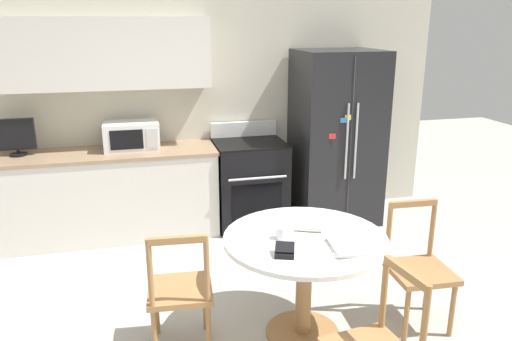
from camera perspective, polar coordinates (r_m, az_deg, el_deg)
The scene contains 13 objects.
back_wall at distance 5.35m, azimuth -8.96°, elevation 9.12°, with size 5.20×0.44×2.60m.
kitchen_counter at distance 5.28m, azimuth -16.77°, elevation -2.68°, with size 2.24×0.64×0.90m.
refrigerator at distance 5.48m, azimuth 9.13°, elevation 3.74°, with size 0.87×0.78×1.85m.
oven_range at distance 5.36m, azimuth -0.72°, elevation -1.41°, with size 0.73×0.68×1.08m.
microwave at distance 5.16m, azimuth -14.03°, elevation 3.89°, with size 0.54×0.35×0.27m.
countertop_tv at distance 5.26m, azimuth -25.75°, elevation 3.56°, with size 0.35×0.16×0.36m.
dining_table at distance 3.46m, azimuth 5.58°, elevation -9.98°, with size 1.11×1.11×0.76m.
dining_chair_right at distance 3.83m, azimuth 18.06°, elevation -10.68°, with size 0.44×0.44×0.90m.
dining_chair_left at distance 3.41m, azimuth -8.68°, elevation -13.55°, with size 0.45×0.45×0.90m.
candle_glass at distance 3.34m, azimuth 2.94°, elevation -7.24°, with size 0.08×0.08×0.08m.
folded_napkin at distance 3.46m, azimuth 6.17°, elevation -6.53°, with size 0.17×0.11×0.05m.
wallet at distance 3.12m, azimuth 3.30°, elevation -9.20°, with size 0.16×0.16×0.07m.
mail_stack at distance 3.26m, azimuth 10.53°, elevation -8.54°, with size 0.29×0.35×0.02m.
Camera 1 is at (-0.77, -2.69, 2.15)m, focal length 35.00 mm.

